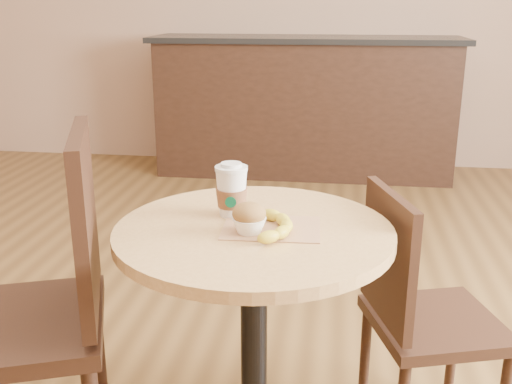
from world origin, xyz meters
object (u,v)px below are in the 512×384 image
(chair_left, at_px, (41,305))
(muffin, at_px, (249,218))
(chair_right, at_px, (418,311))
(cafe_table, at_px, (254,306))
(banana, at_px, (269,225))
(coffee_cup, at_px, (232,192))

(chair_left, height_order, muffin, chair_left)
(chair_right, bearing_deg, cafe_table, 96.96)
(chair_left, bearing_deg, banana, 76.47)
(chair_right, bearing_deg, coffee_cup, 85.76)
(chair_left, distance_m, coffee_cup, 0.57)
(chair_right, bearing_deg, chair_left, 89.63)
(muffin, relative_size, banana, 0.38)
(chair_left, bearing_deg, cafe_table, 79.38)
(cafe_table, bearing_deg, chair_left, -169.93)
(muffin, xyz_separation_m, banana, (0.05, 0.02, -0.02))
(chair_left, height_order, chair_right, chair_left)
(coffee_cup, bearing_deg, muffin, -69.09)
(chair_right, height_order, muffin, muffin)
(chair_left, height_order, coffee_cup, chair_left)
(chair_left, relative_size, chair_right, 1.24)
(muffin, bearing_deg, banana, 21.83)
(coffee_cup, xyz_separation_m, muffin, (0.06, -0.12, -0.02))
(chair_left, bearing_deg, chair_right, 85.96)
(cafe_table, distance_m, coffee_cup, 0.30)
(chair_left, xyz_separation_m, banana, (0.58, 0.07, 0.22))
(coffee_cup, distance_m, banana, 0.16)
(chair_left, distance_m, muffin, 0.59)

